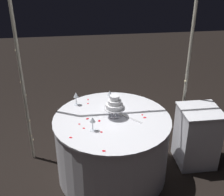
{
  "coord_description": "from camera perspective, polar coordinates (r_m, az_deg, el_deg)",
  "views": [
    {
      "loc": [
        -0.34,
        -2.64,
        2.36
      ],
      "look_at": [
        0.0,
        0.0,
        0.98
      ],
      "focal_mm": 47.2,
      "sensor_mm": 36.0,
      "label": 1
    }
  ],
  "objects": [
    {
      "name": "ground_plane",
      "position": [
        3.56,
        -0.0,
        -14.21
      ],
      "size": [
        12.0,
        12.0,
        0.0
      ],
      "primitive_type": "plane",
      "color": "black"
    },
    {
      "name": "decorative_arch",
      "position": [
        3.2,
        -0.93,
        10.94
      ],
      "size": [
        1.94,
        0.06,
        2.28
      ],
      "color": "#B7B29E",
      "rests_on": "ground"
    },
    {
      "name": "main_table",
      "position": [
        3.33,
        -0.0,
        -9.43
      ],
      "size": [
        1.26,
        1.26,
        0.74
      ],
      "color": "white",
      "rests_on": "ground"
    },
    {
      "name": "side_table",
      "position": [
        3.64,
        16.1,
        -7.14
      ],
      "size": [
        0.45,
        0.45,
        0.73
      ],
      "color": "white",
      "rests_on": "ground"
    },
    {
      "name": "tiered_cake",
      "position": [
        3.08,
        0.49,
        -1.23
      ],
      "size": [
        0.22,
        0.22,
        0.25
      ],
      "color": "silver",
      "rests_on": "main_table"
    },
    {
      "name": "wine_glass_0",
      "position": [
        3.4,
        -0.43,
        0.84
      ],
      "size": [
        0.06,
        0.06,
        0.14
      ],
      "color": "silver",
      "rests_on": "main_table"
    },
    {
      "name": "wine_glass_1",
      "position": [
        3.28,
        0.49,
        0.05
      ],
      "size": [
        0.06,
        0.06,
        0.16
      ],
      "color": "silver",
      "rests_on": "main_table"
    },
    {
      "name": "wine_glass_2",
      "position": [
        3.35,
        -7.01,
        0.46
      ],
      "size": [
        0.06,
        0.06,
        0.16
      ],
      "color": "silver",
      "rests_on": "main_table"
    },
    {
      "name": "wine_glass_3",
      "position": [
        2.87,
        -3.8,
        -4.39
      ],
      "size": [
        0.06,
        0.06,
        0.15
      ],
      "color": "silver",
      "rests_on": "main_table"
    },
    {
      "name": "cake_knife",
      "position": [
        3.13,
        3.26,
        -3.82
      ],
      "size": [
        0.22,
        0.23,
        0.01
      ],
      "color": "silver",
      "rests_on": "main_table"
    },
    {
      "name": "rose_petal_0",
      "position": [
        2.66,
        -1.59,
        -10.2
      ],
      "size": [
        0.04,
        0.04,
        0.0
      ],
      "primitive_type": "ellipsoid",
      "rotation": [
        0.0,
        0.0,
        2.77
      ],
      "color": "red",
      "rests_on": "main_table"
    },
    {
      "name": "rose_petal_1",
      "position": [
        3.5,
        -4.66,
        -0.3
      ],
      "size": [
        0.02,
        0.03,
        0.0
      ],
      "primitive_type": "ellipsoid",
      "rotation": [
        0.0,
        0.0,
        1.32
      ],
      "color": "red",
      "rests_on": "main_table"
    },
    {
      "name": "rose_petal_2",
      "position": [
        3.08,
        -2.47,
        -4.44
      ],
      "size": [
        0.03,
        0.04,
        0.0
      ],
      "primitive_type": "ellipsoid",
      "rotation": [
        0.0,
        0.0,
        1.55
      ],
      "color": "red",
      "rests_on": "main_table"
    },
    {
      "name": "rose_petal_3",
      "position": [
        2.85,
        -8.02,
        -7.58
      ],
      "size": [
        0.04,
        0.03,
        0.0
      ],
      "primitive_type": "ellipsoid",
      "rotation": [
        0.0,
        0.0,
        2.78
      ],
      "color": "red",
      "rests_on": "main_table"
    },
    {
      "name": "rose_petal_4",
      "position": [
        2.9,
        -2.08,
        -6.6
      ],
      "size": [
        0.04,
        0.03,
        0.0
      ],
      "primitive_type": "ellipsoid",
      "rotation": [
        0.0,
        0.0,
        5.85
      ],
      "color": "red",
      "rests_on": "main_table"
    },
    {
      "name": "rose_petal_5",
      "position": [
        3.15,
        6.36,
        -3.78
      ],
      "size": [
        0.04,
        0.03,
        0.0
      ],
      "primitive_type": "ellipsoid",
      "rotation": [
        0.0,
        0.0,
        0.3
      ],
      "color": "red",
      "rests_on": "main_table"
    },
    {
      "name": "rose_petal_6",
      "position": [
        3.41,
        -4.67,
        -1.07
      ],
      "size": [
        0.03,
        0.03,
        0.0
      ],
      "primitive_type": "ellipsoid",
      "rotation": [
        0.0,
        0.0,
        4.4
      ],
      "color": "red",
      "rests_on": "main_table"
    },
    {
      "name": "rose_petal_7",
      "position": [
        2.97,
        -5.49,
        -5.84
      ],
      "size": [
        0.03,
        0.03,
        0.0
      ],
      "primitive_type": "ellipsoid",
      "rotation": [
        0.0,
        0.0,
        5.76
      ],
      "color": "red",
      "rests_on": "main_table"
    },
    {
      "name": "rose_petal_8",
      "position": [
        3.04,
        -6.36,
        -5.03
      ],
      "size": [
        0.03,
        0.02,
        0.0
      ],
      "primitive_type": "ellipsoid",
      "rotation": [
        0.0,
        0.0,
        2.77
      ],
      "color": "red",
      "rests_on": "main_table"
    },
    {
      "name": "rose_petal_9",
      "position": [
        3.2,
        5.88,
        -3.25
      ],
      "size": [
        0.02,
        0.03,
        0.0
      ],
      "primitive_type": "ellipsoid",
      "rotation": [
        0.0,
        0.0,
        4.78
      ],
      "color": "red",
      "rests_on": "main_table"
    },
    {
      "name": "rose_petal_10",
      "position": [
        3.12,
        -4.78,
        -4.01
      ],
      "size": [
        0.04,
        0.04,
        0.0
      ],
      "primitive_type": "ellipsoid",
      "rotation": [
        0.0,
        0.0,
        0.67
      ],
      "color": "red",
      "rests_on": "main_table"
    }
  ]
}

